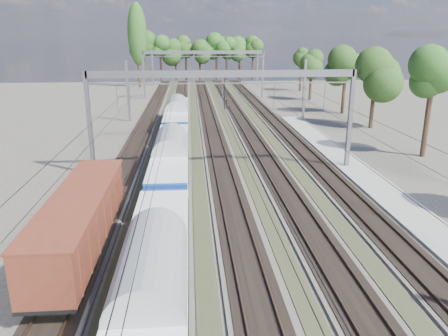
{
  "coord_description": "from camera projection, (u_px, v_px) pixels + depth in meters",
  "views": [
    {
      "loc": [
        -2.86,
        -7.78,
        11.89
      ],
      "look_at": [
        -0.53,
        21.82,
        2.8
      ],
      "focal_mm": 35.0,
      "sensor_mm": 36.0,
      "label": 1
    }
  ],
  "objects": [
    {
      "name": "track_bed",
      "position": [
        214.0,
        134.0,
        53.98
      ],
      "size": [
        21.0,
        130.0,
        0.34
      ],
      "color": "#47423A",
      "rests_on": "ground"
    },
    {
      "name": "platform",
      "position": [
        401.0,
        207.0,
        31.04
      ],
      "size": [
        3.0,
        70.0,
        0.3
      ],
      "primitive_type": "cube",
      "color": "gray",
      "rests_on": "ground"
    },
    {
      "name": "catenary",
      "position": [
        213.0,
        77.0,
        59.49
      ],
      "size": [
        25.65,
        130.0,
        9.0
      ],
      "color": "slate",
      "rests_on": "ground"
    },
    {
      "name": "tree_belt",
      "position": [
        230.0,
        53.0,
        98.9
      ],
      "size": [
        40.59,
        97.8,
        12.04
      ],
      "color": "black",
      "rests_on": "ground"
    },
    {
      "name": "poplar",
      "position": [
        137.0,
        35.0,
        99.96
      ],
      "size": [
        4.4,
        4.4,
        19.04
      ],
      "color": "black",
      "rests_on": "ground"
    },
    {
      "name": "emu_train",
      "position": [
        171.0,
        154.0,
        36.09
      ],
      "size": [
        2.86,
        60.57,
        4.19
      ],
      "color": "black",
      "rests_on": "ground"
    },
    {
      "name": "freight_boxcar",
      "position": [
        81.0,
        220.0,
        24.04
      ],
      "size": [
        2.8,
        13.52,
        3.49
      ],
      "color": "black",
      "rests_on": "ground"
    },
    {
      "name": "worker",
      "position": [
        227.0,
        105.0,
        71.55
      ],
      "size": [
        0.61,
        0.74,
        1.74
      ],
      "primitive_type": "imported",
      "rotation": [
        0.0,
        0.0,
        1.21
      ],
      "color": "black",
      "rests_on": "ground"
    },
    {
      "name": "signal_near",
      "position": [
        224.0,
        85.0,
        71.67
      ],
      "size": [
        0.44,
        0.41,
        6.17
      ],
      "rotation": [
        0.0,
        0.0,
        -0.42
      ],
      "color": "black",
      "rests_on": "ground"
    },
    {
      "name": "signal_far",
      "position": [
        240.0,
        76.0,
        88.77
      ],
      "size": [
        0.43,
        0.39,
        6.02
      ],
      "rotation": [
        0.0,
        0.0,
        0.35
      ],
      "color": "black",
      "rests_on": "ground"
    }
  ]
}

